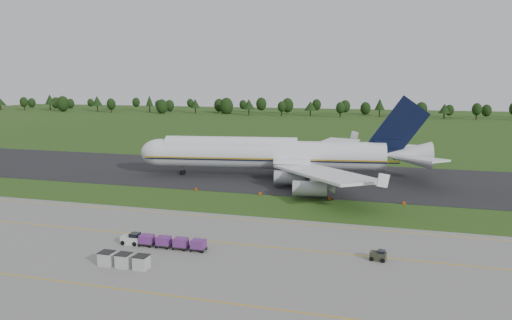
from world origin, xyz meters
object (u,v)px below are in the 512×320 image
(utility_cart, at_px, (378,256))
(edge_markers, at_px, (294,196))
(baggage_train, at_px, (162,241))
(uld_row, at_px, (124,260))
(aircraft, at_px, (275,154))

(utility_cart, bearing_deg, edge_markers, 119.41)
(baggage_train, distance_m, utility_cart, 28.89)
(uld_row, xyz_separation_m, edge_markers, (12.59, 41.61, -0.65))
(utility_cart, distance_m, edge_markers, 35.16)
(baggage_train, xyz_separation_m, edge_markers, (11.46, 33.70, -0.60))
(aircraft, bearing_deg, edge_markers, -65.56)
(uld_row, bearing_deg, utility_cart, 20.19)
(aircraft, height_order, uld_row, aircraft)
(baggage_train, relative_size, utility_cart, 5.89)
(edge_markers, bearing_deg, baggage_train, -108.78)
(aircraft, relative_size, uld_row, 10.54)
(uld_row, bearing_deg, baggage_train, 81.88)
(baggage_train, xyz_separation_m, uld_row, (-1.13, -7.91, 0.05))
(aircraft, distance_m, utility_cart, 56.08)
(baggage_train, height_order, uld_row, uld_row)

